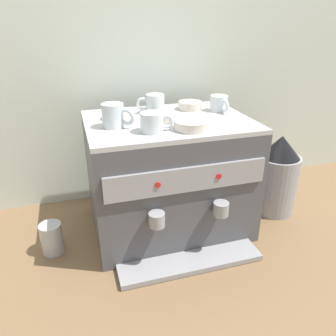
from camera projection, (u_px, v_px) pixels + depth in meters
ground_plane at (168, 223)px, 1.45m from camera, size 4.00×4.00×0.00m
tiled_backsplash_wall at (147, 100)px, 1.55m from camera, size 2.80×0.03×0.93m
espresso_machine at (168, 176)px, 1.35m from camera, size 0.62×0.57×0.47m
ceramic_cup_0 at (154, 104)px, 1.32m from camera, size 0.11×0.07×0.08m
ceramic_cup_1 at (219, 103)px, 1.35m from camera, size 0.07×0.11×0.06m
ceramic_cup_2 at (153, 122)px, 1.10m from camera, size 0.12×0.08×0.07m
ceramic_cup_3 at (114, 116)px, 1.15m from camera, size 0.11×0.09×0.08m
ceramic_bowl_0 at (191, 125)px, 1.14m from camera, size 0.12×0.12×0.03m
ceramic_bowl_1 at (118, 115)px, 1.26m from camera, size 0.11×0.11×0.03m
ceramic_bowl_2 at (161, 118)px, 1.22m from camera, size 0.12×0.12×0.03m
ceramic_bowl_3 at (190, 106)px, 1.38m from camera, size 0.10×0.10×0.03m
coffee_grinder at (277, 176)px, 1.48m from camera, size 0.19×0.19×0.36m
milk_pitcher at (52, 238)px, 1.25m from camera, size 0.08×0.08×0.12m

